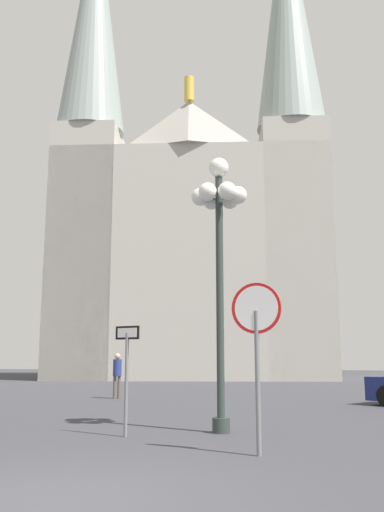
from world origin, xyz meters
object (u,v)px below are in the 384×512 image
(stop_sign, at_px, (257,332))
(street_lamp, at_px, (219,228))
(cathedral, at_px, (192,223))
(one_way_arrow_sign, at_px, (127,366))
(pedestrian_walking, at_px, (117,371))

(stop_sign, height_order, street_lamp, street_lamp)
(cathedral, bearing_deg, street_lamp, -80.10)
(cathedral, distance_m, street_lamp, 29.28)
(cathedral, xyz_separation_m, stop_sign, (5.73, -30.50, -9.48))
(stop_sign, bearing_deg, one_way_arrow_sign, 146.94)
(stop_sign, height_order, pedestrian_walking, stop_sign)
(cathedral, relative_size, pedestrian_walking, 22.70)
(one_way_arrow_sign, relative_size, pedestrian_walking, 1.29)
(stop_sign, xyz_separation_m, one_way_arrow_sign, (-2.63, 1.71, -0.58))
(pedestrian_walking, bearing_deg, stop_sign, -63.46)
(pedestrian_walking, bearing_deg, cathedral, 90.43)
(street_lamp, xyz_separation_m, pedestrian_walking, (-4.74, 8.65, -3.29))
(street_lamp, relative_size, pedestrian_walking, 3.56)
(stop_sign, relative_size, one_way_arrow_sign, 1.28)
(cathedral, relative_size, one_way_arrow_sign, 17.58)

